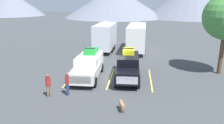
{
  "coord_description": "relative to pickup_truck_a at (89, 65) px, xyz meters",
  "views": [
    {
      "loc": [
        2.26,
        -18.23,
        6.66
      ],
      "look_at": [
        0.0,
        0.69,
        1.2
      ],
      "focal_mm": 34.17,
      "sensor_mm": 36.0,
      "label": 1
    }
  ],
  "objects": [
    {
      "name": "lot_stripe_c",
      "position": [
        5.54,
        0.05,
        -1.14
      ],
      "size": [
        0.12,
        5.5,
        0.01
      ],
      "primitive_type": "cube",
      "color": "gold",
      "rests_on": "ground"
    },
    {
      "name": "pickup_truck_a",
      "position": [
        0.0,
        0.0,
        0.0
      ],
      "size": [
        2.22,
        5.79,
        2.55
      ],
      "color": "white",
      "rests_on": "ground"
    },
    {
      "name": "dog",
      "position": [
        3.42,
        -5.78,
        -0.72
      ],
      "size": [
        0.44,
        0.86,
        0.65
      ],
      "color": "olive",
      "rests_on": "ground"
    },
    {
      "name": "lot_stripe_a",
      "position": [
        -1.56,
        0.05,
        -1.14
      ],
      "size": [
        0.12,
        5.5,
        0.01
      ],
      "primitive_type": "cube",
      "color": "gold",
      "rests_on": "ground"
    },
    {
      "name": "camper_trailer_b",
      "position": [
        4.18,
        11.09,
        0.88
      ],
      "size": [
        2.59,
        9.06,
        3.86
      ],
      "color": "white",
      "rests_on": "ground"
    },
    {
      "name": "camper_trailer_a",
      "position": [
        -0.09,
        10.74,
        0.94
      ],
      "size": [
        2.56,
        7.63,
        3.98
      ],
      "color": "silver",
      "rests_on": "ground"
    },
    {
      "name": "lot_stripe_b",
      "position": [
        1.99,
        0.05,
        -1.14
      ],
      "size": [
        0.12,
        5.5,
        0.01
      ],
      "primitive_type": "cube",
      "color": "gold",
      "rests_on": "ground"
    },
    {
      "name": "ground_plane",
      "position": [
        1.99,
        0.36,
        -1.15
      ],
      "size": [
        240.0,
        240.0,
        0.0
      ],
      "primitive_type": "plane",
      "color": "#3F4244"
    },
    {
      "name": "mountain_ridge",
      "position": [
        12.88,
        76.67,
        5.96
      ],
      "size": [
        142.4,
        44.15,
        16.4
      ],
      "color": "slate",
      "rests_on": "ground"
    },
    {
      "name": "person_a",
      "position": [
        -1.92,
        -4.42,
        -0.14
      ],
      "size": [
        0.33,
        0.32,
        1.76
      ],
      "color": "#726047",
      "rests_on": "ground"
    },
    {
      "name": "pickup_truck_b",
      "position": [
        3.53,
        0.26,
        0.03
      ],
      "size": [
        2.14,
        5.81,
        2.56
      ],
      "color": "black",
      "rests_on": "ground"
    },
    {
      "name": "person_b",
      "position": [
        -0.66,
        -3.99,
        -0.14
      ],
      "size": [
        0.24,
        0.39,
        1.75
      ],
      "color": "navy",
      "rests_on": "ground"
    }
  ]
}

